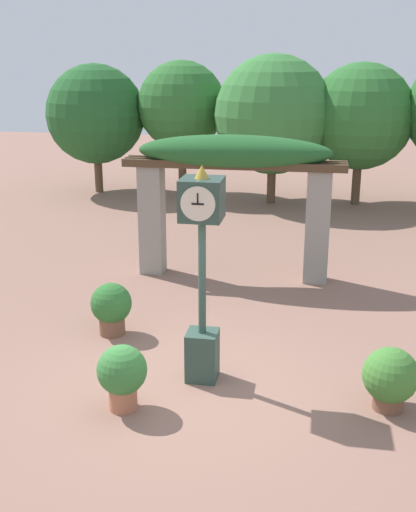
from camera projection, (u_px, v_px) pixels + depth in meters
ground_plane at (187, 386)px, 9.56m from camera, size 60.00×60.00×0.00m
pedestal_clock at (202, 268)px, 9.26m from camera, size 0.59×0.64×3.27m
pergola at (234, 172)px, 13.58m from camera, size 4.73×1.11×3.12m
potted_plant_near_left at (390, 377)px, 8.81m from camera, size 0.78×0.78×0.90m
potted_plant_near_right at (122, 374)px, 8.79m from camera, size 0.70×0.70×0.94m
potted_plant_far_left at (111, 306)px, 11.18m from camera, size 0.72×0.72×0.94m
tree_line at (279, 113)px, 20.72m from camera, size 15.52×4.40×4.89m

